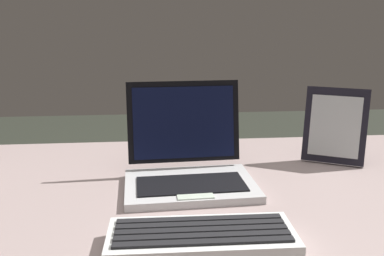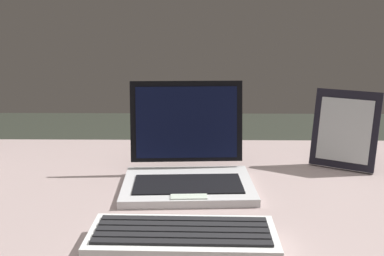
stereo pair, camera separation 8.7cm
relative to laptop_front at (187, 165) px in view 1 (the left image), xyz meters
The scene contains 4 objects.
desk 0.15m from the laptop_front, 139.09° to the right, with size 1.70×0.80×0.73m.
laptop_front is the anchor object (origin of this frame).
external_keyboard 0.27m from the laptop_front, 90.29° to the right, with size 0.29×0.12×0.04m.
photo_frame 0.39m from the laptop_front, 16.09° to the left, with size 0.15×0.11×0.19m.
Camera 1 is at (0.00, -0.80, 1.08)m, focal length 39.12 mm.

